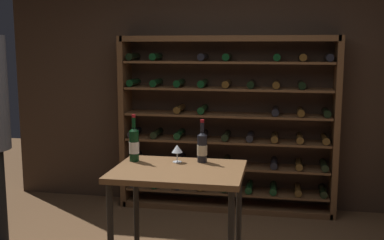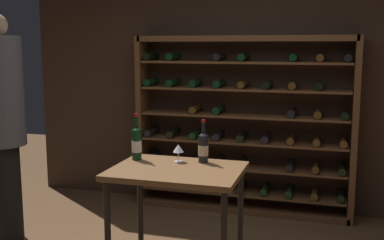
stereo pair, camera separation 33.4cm
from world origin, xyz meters
name	(u,v)px [view 1 (the left image)]	position (x,y,z in m)	size (l,w,h in m)	color
back_wall	(231,75)	(0.00, 2.15, 1.46)	(5.08, 0.10, 2.92)	#3D2B1E
wine_rack	(227,126)	(-0.01, 1.94, 0.93)	(2.32, 0.32, 1.88)	brown
tasting_table	(178,185)	(-0.15, 0.11, 0.80)	(0.91, 0.68, 0.92)	brown
wine_bottle_gold_foil	(202,147)	(-0.02, 0.33, 1.04)	(0.08, 0.08, 0.32)	black
wine_bottle_green_slim	(134,144)	(-0.52, 0.27, 1.05)	(0.07, 0.07, 0.35)	black
wine_glass_stemmed_right	(177,150)	(-0.20, 0.29, 1.02)	(0.08, 0.08, 0.13)	silver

